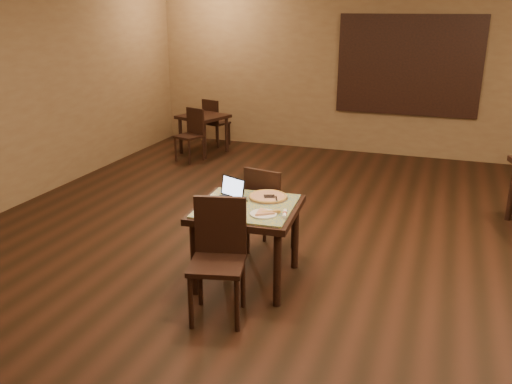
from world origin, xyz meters
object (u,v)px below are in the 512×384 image
at_px(chair_main_far, 267,206).
at_px(laptop, 231,194).
at_px(other_table_b_chair_near, 192,131).
at_px(other_table_b, 203,122).
at_px(pizza_pan, 268,198).
at_px(chair_main_near, 219,251).
at_px(other_table_b_chair_far, 214,120).
at_px(tiled_table, 247,216).

height_order(chair_main_far, laptop, laptop).
xyz_separation_m(chair_main_far, other_table_b_chair_near, (-2.37, 3.08, -0.04)).
bearing_deg(other_table_b, pizza_pan, -39.31).
distance_m(laptop, other_table_b_chair_near, 4.23).
xyz_separation_m(chair_main_near, other_table_b, (-2.39, 4.82, -0.01)).
bearing_deg(other_table_b, chair_main_near, -45.47).
height_order(chair_main_near, other_table_b, chair_main_near).
bearing_deg(other_table_b, other_table_b_chair_near, -69.15).
relative_size(pizza_pan, other_table_b_chair_near, 0.44).
bearing_deg(other_table_b_chair_far, laptop, 133.95).
bearing_deg(other_table_b, laptop, -43.57).
height_order(tiled_table, chair_main_far, chair_main_far).
bearing_deg(other_table_b_chair_far, pizza_pan, 137.85).
bearing_deg(chair_main_near, laptop, 90.57).
xyz_separation_m(chair_main_near, pizza_pan, (0.14, 0.85, 0.20)).
bearing_deg(laptop, other_table_b_chair_far, 138.81).
bearing_deg(tiled_table, other_table_b_chair_near, 118.69).
bearing_deg(chair_main_far, pizza_pan, 120.94).
bearing_deg(laptop, other_table_b_chair_near, 144.30).
bearing_deg(chair_main_near, chair_main_far, 76.19).
distance_m(chair_main_near, chair_main_far, 1.23).
bearing_deg(other_table_b_chair_far, other_table_b, 110.85).
height_order(laptop, other_table_b_chair_near, laptop).
xyz_separation_m(tiled_table, chair_main_near, (-0.02, -0.61, -0.09)).
bearing_deg(pizza_pan, other_table_b_chair_near, 125.94).
distance_m(laptop, other_table_b_chair_far, 5.15).
bearing_deg(chair_main_near, pizza_pan, 67.05).
distance_m(chair_main_far, other_table_b, 4.32).
distance_m(chair_main_far, other_table_b_chair_far, 4.77).
relative_size(chair_main_near, other_table_b_chair_near, 1.15).
relative_size(other_table_b, other_table_b_chair_near, 1.04).
bearing_deg(pizza_pan, tiled_table, -116.57).
bearing_deg(chair_main_near, tiled_table, 74.47).
height_order(chair_main_far, other_table_b_chair_near, chair_main_far).
xyz_separation_m(chair_main_near, other_table_b_chair_near, (-2.37, 4.31, -0.08)).
height_order(laptop, pizza_pan, laptop).
relative_size(laptop, other_table_b_chair_far, 0.40).
relative_size(other_table_b_chair_near, other_table_b_chair_far, 1.00).
relative_size(chair_main_near, chair_main_far, 1.06).
height_order(laptop, other_table_b_chair_far, laptop).
xyz_separation_m(other_table_b_chair_near, other_table_b_chair_far, (-0.05, 1.03, 0.00)).
bearing_deg(other_table_b_chair_far, chair_main_far, 138.68).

